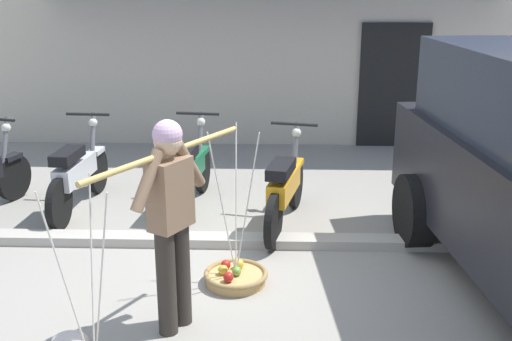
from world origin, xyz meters
name	(u,v)px	position (x,y,z in m)	size (l,w,h in m)	color
ground_plane	(232,276)	(0.00, 0.00, 0.00)	(90.00, 90.00, 0.00)	gray
sidewalk_curb	(236,241)	(0.00, 0.70, 0.05)	(20.00, 0.24, 0.10)	#AEA89C
fruit_vendor	(171,213)	(-0.38, -0.89, 0.98)	(0.90, 1.53, 1.70)	#2D2823
fruit_basket_right_side	(236,275)	(0.05, -0.14, 0.08)	(0.59, 0.59, 1.45)	tan
motorcycle_second_in_row	(78,174)	(-1.94, 1.66, 0.45)	(0.54, 1.82, 1.09)	black
motorcycle_third_in_row	(190,173)	(-0.62, 1.74, 0.45)	(0.54, 1.82, 1.09)	black
motorcycle_end_of_row	(285,188)	(0.51, 1.22, 0.45)	(0.59, 1.80, 1.09)	black
storefront_building	(274,8)	(0.34, 7.28, 2.10)	(13.00, 6.00, 4.20)	beige
plastic_litter_bag	(70,341)	(-1.12, -1.23, 0.07)	(0.28, 0.22, 0.14)	silver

